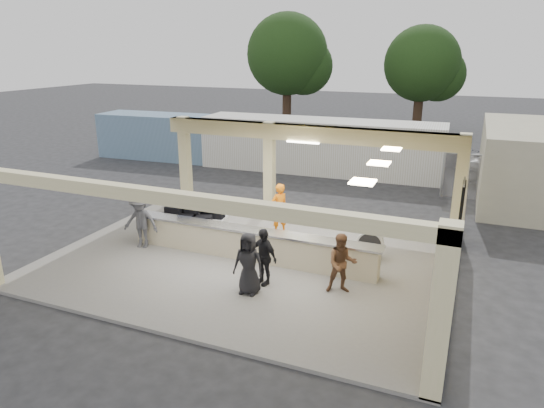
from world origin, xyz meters
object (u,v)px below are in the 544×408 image
at_px(luggage_cart, 190,216).
at_px(container_blue, 180,137).
at_px(passenger_d, 248,263).
at_px(car_dark, 449,155).
at_px(drum_fan, 370,244).
at_px(car_white_a, 516,169).
at_px(container_white, 320,146).
at_px(passenger_c, 141,221).
at_px(baggage_counter, 249,244).
at_px(passenger_b, 263,256).
at_px(passenger_a, 342,264).
at_px(baggage_handler, 279,209).

distance_m(luggage_cart, container_blue, 12.87).
xyz_separation_m(passenger_d, car_dark, (4.06, 17.42, -0.23)).
height_order(drum_fan, car_dark, car_dark).
relative_size(car_dark, container_blue, 0.43).
xyz_separation_m(car_white_a, container_white, (-9.57, -1.18, 0.64)).
bearing_deg(passenger_c, baggage_counter, -3.17).
distance_m(passenger_b, container_blue, 17.02).
distance_m(drum_fan, car_white_a, 12.56).
xyz_separation_m(passenger_a, car_dark, (1.79, 16.45, -0.21)).
xyz_separation_m(passenger_b, container_white, (-2.46, 13.28, 0.47)).
height_order(passenger_a, car_white_a, passenger_a).
xyz_separation_m(luggage_cart, car_white_a, (10.87, 12.09, -0.08)).
height_order(baggage_handler, passenger_a, baggage_handler).
height_order(passenger_a, passenger_d, passenger_d).
bearing_deg(passenger_a, passenger_c, 154.97).
bearing_deg(passenger_b, passenger_c, -167.54).
bearing_deg(luggage_cart, car_dark, 50.14).
relative_size(drum_fan, container_blue, 0.09).
distance_m(baggage_counter, luggage_cart, 2.89).
bearing_deg(passenger_c, passenger_b, -21.35).
distance_m(baggage_counter, passenger_b, 1.76).
height_order(luggage_cart, car_dark, luggage_cart).
bearing_deg(passenger_b, passenger_d, -80.39).
relative_size(drum_fan, passenger_b, 0.55).
xyz_separation_m(passenger_c, container_blue, (-6.25, 12.17, 0.31)).
bearing_deg(passenger_d, passenger_b, 75.07).
bearing_deg(baggage_handler, passenger_c, -18.26).
relative_size(luggage_cart, car_white_a, 0.49).
bearing_deg(passenger_d, baggage_counter, 112.96).
distance_m(drum_fan, baggage_handler, 3.52).
relative_size(passenger_d, container_blue, 0.17).
distance_m(baggage_counter, car_dark, 16.21).
height_order(passenger_a, passenger_c, passenger_c).
bearing_deg(car_dark, car_white_a, -119.36).
bearing_deg(luggage_cart, container_white, 71.35).
height_order(baggage_counter, passenger_c, passenger_c).
height_order(passenger_c, car_dark, passenger_c).
height_order(baggage_counter, container_white, container_white).
distance_m(drum_fan, container_blue, 16.82).
distance_m(luggage_cart, container_white, 11.01).
height_order(passenger_a, passenger_b, passenger_a).
height_order(passenger_d, container_blue, container_blue).
xyz_separation_m(baggage_handler, passenger_a, (3.10, -3.35, -0.09)).
xyz_separation_m(drum_fan, passenger_c, (-7.10, -1.96, 0.41)).
height_order(drum_fan, passenger_a, passenger_a).
bearing_deg(drum_fan, luggage_cart, -176.71).
bearing_deg(container_white, car_white_a, 4.95).
xyz_separation_m(passenger_b, car_dark, (3.91, 16.78, -0.20)).
relative_size(passenger_c, car_dark, 0.42).
distance_m(baggage_counter, drum_fan, 3.76).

